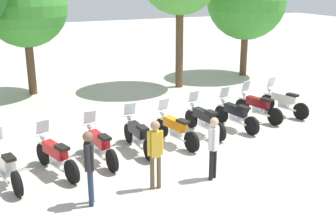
{
  "coord_description": "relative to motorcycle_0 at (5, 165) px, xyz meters",
  "views": [
    {
      "loc": [
        -5.5,
        -11.34,
        5.04
      ],
      "look_at": [
        0.0,
        0.5,
        0.9
      ],
      "focal_mm": 45.36,
      "sensor_mm": 36.0,
      "label": 1
    }
  ],
  "objects": [
    {
      "name": "person_1",
      "position": [
        1.69,
        -1.93,
        0.55
      ],
      "size": [
        0.3,
        0.4,
        1.8
      ],
      "rotation": [
        0.0,
        0.0,
        5.93
      ],
      "color": "#232D4C",
      "rests_on": "ground_plane"
    },
    {
      "name": "person_0",
      "position": [
        3.35,
        -1.84,
        0.54
      ],
      "size": [
        0.41,
        0.27,
        1.79
      ],
      "rotation": [
        0.0,
        0.0,
        1.39
      ],
      "color": "brown",
      "rests_on": "ground_plane"
    },
    {
      "name": "motorcycle_4",
      "position": [
        5.09,
        0.65,
        0.0
      ],
      "size": [
        0.7,
        2.16,
        1.37
      ],
      "rotation": [
        0.0,
        0.0,
        1.78
      ],
      "color": "black",
      "rests_on": "ground_plane"
    },
    {
      "name": "tree_1",
      "position": [
        1.89,
        8.86,
        3.41
      ],
      "size": [
        3.66,
        3.66,
        5.78
      ],
      "color": "brown",
      "rests_on": "ground_plane"
    },
    {
      "name": "motorcycle_2",
      "position": [
        2.55,
        0.35,
        0.0
      ],
      "size": [
        0.62,
        2.18,
        1.37
      ],
      "rotation": [
        0.0,
        0.0,
        1.71
      ],
      "color": "black",
      "rests_on": "ground_plane"
    },
    {
      "name": "motorcycle_3",
      "position": [
        3.82,
        0.63,
        0.0
      ],
      "size": [
        0.62,
        2.19,
        1.37
      ],
      "rotation": [
        0.0,
        0.0,
        1.6
      ],
      "color": "black",
      "rests_on": "ground_plane"
    },
    {
      "name": "motorcycle_1",
      "position": [
        1.27,
        0.09,
        0.0
      ],
      "size": [
        0.86,
        2.12,
        1.37
      ],
      "rotation": [
        0.0,
        0.0,
        1.88
      ],
      "color": "black",
      "rests_on": "ground_plane"
    },
    {
      "name": "person_2",
      "position": [
        4.92,
        -1.97,
        0.47
      ],
      "size": [
        0.39,
        0.3,
        1.69
      ],
      "rotation": [
        0.0,
        0.0,
        2.07
      ],
      "color": "black",
      "rests_on": "ground_plane"
    },
    {
      "name": "ground_plane",
      "position": [
        5.1,
        0.7,
        -0.52
      ],
      "size": [
        80.0,
        80.0,
        0.0
      ],
      "primitive_type": "plane",
      "color": "#BCB7A8"
    },
    {
      "name": "motorcycle_0",
      "position": [
        0.0,
        0.0,
        0.0
      ],
      "size": [
        0.71,
        2.16,
        1.37
      ],
      "rotation": [
        0.0,
        0.0,
        1.78
      ],
      "color": "black",
      "rests_on": "ground_plane"
    },
    {
      "name": "tree_3",
      "position": [
        12.77,
        8.09,
        3.44
      ],
      "size": [
        4.1,
        4.1,
        6.02
      ],
      "color": "brown",
      "rests_on": "ground_plane"
    },
    {
      "name": "motorcycle_7",
      "position": [
        8.91,
        1.55,
        0.0
      ],
      "size": [
        0.75,
        2.15,
        1.37
      ],
      "rotation": [
        0.0,
        0.0,
        1.81
      ],
      "color": "black",
      "rests_on": "ground_plane"
    },
    {
      "name": "motorcycle_5",
      "position": [
        6.37,
        1.08,
        0.0
      ],
      "size": [
        0.62,
        2.19,
        1.37
      ],
      "rotation": [
        0.0,
        0.0,
        1.7
      ],
      "color": "black",
      "rests_on": "ground_plane"
    },
    {
      "name": "motorcycle_6",
      "position": [
        7.64,
        1.1,
        0.0
      ],
      "size": [
        0.62,
        2.18,
        1.37
      ],
      "rotation": [
        0.0,
        0.0,
        1.72
      ],
      "color": "black",
      "rests_on": "ground_plane"
    },
    {
      "name": "motorcycle_8",
      "position": [
        10.18,
        1.65,
        0.0
      ],
      "size": [
        0.77,
        2.15,
        1.37
      ],
      "rotation": [
        0.0,
        0.0,
        1.82
      ],
      "color": "black",
      "rests_on": "ground_plane"
    }
  ]
}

